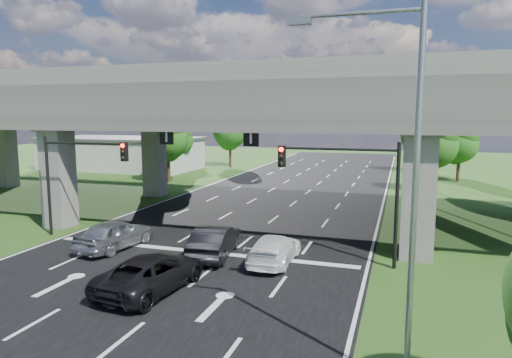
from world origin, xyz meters
The scene contains 19 objects.
ground centered at (0.00, 0.00, 0.00)m, with size 160.00×160.00×0.00m, color #264D18.
road centered at (0.00, 10.00, 0.01)m, with size 18.00×120.00×0.03m, color black.
overpass centered at (0.00, 12.00, 7.92)m, with size 80.00×15.00×10.00m.
warehouse centered at (-26.00, 35.00, 2.00)m, with size 20.00×10.00×4.00m, color #9E9E99.
signal_right centered at (7.82, 3.94, 4.19)m, with size 5.76×0.54×6.00m.
signal_left centered at (-7.82, 3.94, 4.19)m, with size 5.76×0.54×6.00m.
streetlight_near centered at (10.10, -6.00, 5.85)m, with size 3.38×0.25×10.00m.
streetlight_far centered at (10.10, 24.00, 5.85)m, with size 3.38×0.25×10.00m.
streetlight_beyond centered at (10.10, 40.00, 5.85)m, with size 3.38×0.25×10.00m.
tree_left_near centered at (-13.95, 26.00, 4.82)m, with size 4.50×4.50×7.80m.
tree_left_mid centered at (-16.95, 34.00, 4.17)m, with size 3.91×3.90×6.76m.
tree_left_far centered at (-12.95, 42.00, 5.14)m, with size 4.80×4.80×8.32m.
tree_right_near centered at (13.05, 28.00, 4.50)m, with size 4.20×4.20×7.28m.
tree_right_mid centered at (16.05, 36.00, 4.17)m, with size 3.91×3.90×6.76m.
tree_right_far centered at (12.05, 44.00, 4.82)m, with size 4.50×4.50×7.80m.
car_silver centered at (-4.47, 2.61, 0.84)m, with size 1.92×4.77×1.63m, color #B1B2B9.
car_dark centered at (1.21, 3.00, 0.83)m, with size 1.70×4.86×1.60m, color black.
car_white centered at (4.37, 3.00, 0.71)m, with size 1.91×4.71×1.37m, color silver.
car_trailing centered at (0.54, -2.03, 0.78)m, with size 2.48×5.37×1.49m, color black.
Camera 1 is at (10.17, -17.87, 7.22)m, focal length 32.00 mm.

